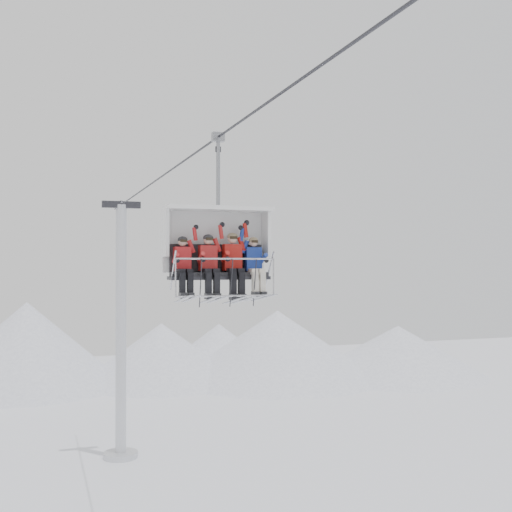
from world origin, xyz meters
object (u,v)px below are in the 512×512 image
object	(u,v)px
skier_far_left	(183,264)
skier_far_right	(254,264)
skier_center_left	(209,263)
lift_tower_right	(121,347)
chairlift_carrier	(217,243)
skier_center_right	(233,262)

from	to	relation	value
skier_far_left	skier_far_right	world-z (taller)	skier_far_right
skier_far_left	skier_center_left	distance (m)	0.63
lift_tower_right	skier_far_right	xyz separation A→B (m)	(0.88, -19.32, 4.42)
skier_far_left	skier_far_right	distance (m)	1.78
lift_tower_right	chairlift_carrier	distance (m)	19.63
skier_far_left	lift_tower_right	bearing A→B (deg)	87.33
skier_center_right	chairlift_carrier	bearing A→B (deg)	137.70
skier_center_left	skier_far_right	distance (m)	1.15
skier_center_left	lift_tower_right	bearing A→B (deg)	89.19
skier_far_right	lift_tower_right	bearing A→B (deg)	92.59
skier_center_right	lift_tower_right	bearing A→B (deg)	91.00
lift_tower_right	skier_far_right	world-z (taller)	lift_tower_right
lift_tower_right	skier_center_left	size ratio (longest dim) A/B	7.99
skier_far_left	skier_far_right	xyz separation A→B (m)	(1.78, 0.00, 0.00)
chairlift_carrier	skier_far_right	distance (m)	1.07
chairlift_carrier	skier_far_right	size ratio (longest dim) A/B	2.36
chairlift_carrier	skier_center_right	world-z (taller)	chairlift_carrier
chairlift_carrier	skier_far_right	world-z (taller)	chairlift_carrier
skier_far_left	skier_center_right	size ratio (longest dim) A/B	0.98
skier_center_right	skier_far_right	xyz separation A→B (m)	(0.54, -0.01, -0.04)
skier_center_right	skier_far_right	bearing A→B (deg)	-1.27
chairlift_carrier	skier_center_left	distance (m)	0.65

